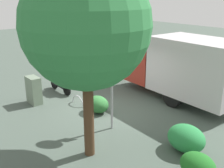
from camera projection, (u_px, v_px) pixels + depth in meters
ground_plane at (107, 110)px, 11.15m from camera, size 60.00×60.00×0.00m
box_truck_near at (179, 65)px, 11.99m from camera, size 7.04×2.25×2.84m
motorcycle at (60, 82)px, 13.04m from camera, size 1.81×0.55×1.20m
stop_sign at (112, 75)px, 9.02m from camera, size 0.71×0.33×2.97m
street_tree at (86, 26)px, 6.91m from camera, size 3.41×3.41×5.50m
utility_cabinet at (34, 90)px, 11.67m from camera, size 0.78×0.44×1.20m
bike_rack_hoop at (78, 105)px, 11.70m from camera, size 0.85×0.10×0.85m
shrub_near_sign at (198, 166)px, 6.99m from camera, size 0.97×0.79×0.66m
shrub_mid_verge at (186, 138)px, 8.17m from camera, size 1.20×0.98×0.82m
shrub_by_tree at (98, 104)px, 10.86m from camera, size 0.99×0.81×0.68m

